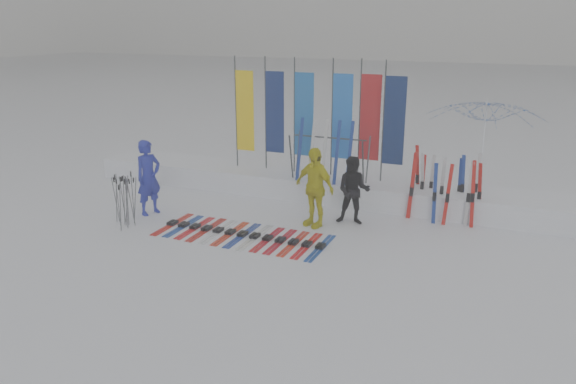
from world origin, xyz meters
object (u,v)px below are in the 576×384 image
at_px(person_blue, 149,178).
at_px(tent_canopy, 481,149).
at_px(person_black, 354,191).
at_px(person_yellow, 314,187).
at_px(ski_rack, 329,152).
at_px(ski_row, 242,234).

bearing_deg(person_blue, tent_canopy, -40.33).
bearing_deg(person_black, person_yellow, -158.78).
bearing_deg(ski_rack, person_yellow, -81.69).
bearing_deg(tent_canopy, person_blue, -149.14).
xyz_separation_m(person_yellow, ski_row, (-1.28, -1.29, -0.93)).
relative_size(person_blue, ski_rack, 0.94).
bearing_deg(person_yellow, ski_row, -113.55).
bearing_deg(person_black, ski_rack, 118.25).
bearing_deg(ski_row, person_black, 40.39).
xyz_separation_m(person_blue, tent_canopy, (7.60, 4.54, 0.44)).
bearing_deg(ski_row, ski_rack, 72.49).
xyz_separation_m(tent_canopy, ski_row, (-4.72, -5.03, -1.37)).
height_order(person_black, ski_row, person_black).
xyz_separation_m(person_blue, ski_rack, (3.88, 2.69, 0.43)).
bearing_deg(person_yellow, person_black, 52.61).
bearing_deg(person_blue, ski_row, -80.79).
relative_size(person_yellow, ski_rack, 0.94).
relative_size(person_blue, ski_row, 0.48).
bearing_deg(person_yellow, person_blue, -147.88).
relative_size(person_yellow, ski_row, 0.48).
height_order(person_black, tent_canopy, tent_canopy).
relative_size(person_blue, person_yellow, 0.99).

